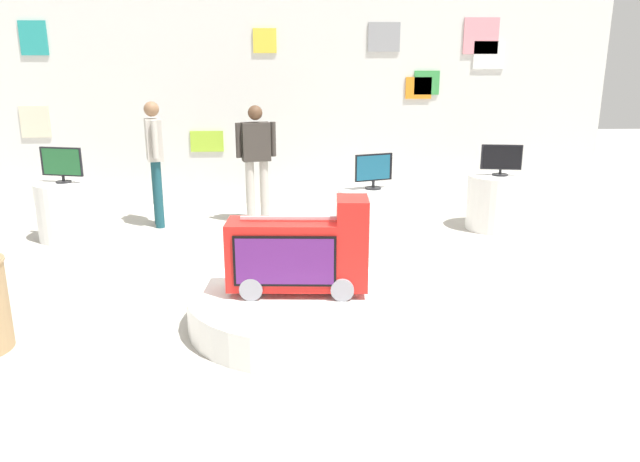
% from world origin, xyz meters
% --- Properties ---
extents(ground_plane, '(30.00, 30.00, 0.00)m').
position_xyz_m(ground_plane, '(0.00, 0.00, 0.00)').
color(ground_plane, '#B2ADA3').
extents(back_wall_display, '(10.00, 0.13, 3.13)m').
position_xyz_m(back_wall_display, '(0.00, 4.66, 1.57)').
color(back_wall_display, silver).
rests_on(back_wall_display, ground).
extents(main_display_pedestal, '(1.89, 1.89, 0.30)m').
position_xyz_m(main_display_pedestal, '(0.09, -0.11, 0.15)').
color(main_display_pedestal, white).
rests_on(main_display_pedestal, ground).
extents(novelty_firetruck_tv, '(1.21, 0.49, 0.83)m').
position_xyz_m(novelty_firetruck_tv, '(0.11, -0.12, 0.64)').
color(novelty_firetruck_tv, gray).
rests_on(novelty_firetruck_tv, main_display_pedestal).
extents(display_pedestal_left_rear, '(0.85, 0.85, 0.74)m').
position_xyz_m(display_pedestal_left_rear, '(1.02, 2.09, 0.37)').
color(display_pedestal_left_rear, white).
rests_on(display_pedestal_left_rear, ground).
extents(tv_on_left_rear, '(0.46, 0.20, 0.42)m').
position_xyz_m(tv_on_left_rear, '(1.02, 2.09, 0.97)').
color(tv_on_left_rear, black).
rests_on(tv_on_left_rear, display_pedestal_left_rear).
extents(display_pedestal_center_rear, '(0.83, 0.83, 0.74)m').
position_xyz_m(display_pedestal_center_rear, '(2.84, 2.89, 0.37)').
color(display_pedestal_center_rear, white).
rests_on(display_pedestal_center_rear, ground).
extents(tv_on_center_rear, '(0.53, 0.21, 0.41)m').
position_xyz_m(tv_on_center_rear, '(2.85, 2.89, 0.96)').
color(tv_on_center_rear, black).
rests_on(tv_on_center_rear, display_pedestal_center_rear).
extents(display_pedestal_right_rear, '(0.73, 0.73, 0.74)m').
position_xyz_m(display_pedestal_right_rear, '(-2.83, 2.68, 0.37)').
color(display_pedestal_right_rear, white).
rests_on(display_pedestal_right_rear, ground).
extents(tv_on_right_rear, '(0.55, 0.19, 0.45)m').
position_xyz_m(tv_on_right_rear, '(-2.83, 2.67, 0.98)').
color(tv_on_right_rear, black).
rests_on(tv_on_right_rear, display_pedestal_right_rear).
extents(shopper_browsing_near_truck, '(0.55, 0.28, 1.64)m').
position_xyz_m(shopper_browsing_near_truck, '(-0.44, 3.37, 0.96)').
color(shopper_browsing_near_truck, '#B2ADA3').
rests_on(shopper_browsing_near_truck, ground).
extents(shopper_browsing_rear, '(0.30, 0.54, 1.70)m').
position_xyz_m(shopper_browsing_rear, '(-1.80, 3.26, 1.00)').
color(shopper_browsing_rear, '#194751').
rests_on(shopper_browsing_rear, ground).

